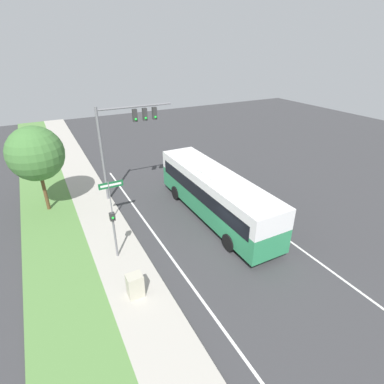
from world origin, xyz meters
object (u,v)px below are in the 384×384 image
object	(u,v)px
street_sign	(111,192)
signal_gantry	(125,132)
pedestrian_signal	(114,228)
utility_cabinet	(135,285)
bus	(215,192)

from	to	relation	value
street_sign	signal_gantry	bearing A→B (deg)	54.58
pedestrian_signal	signal_gantry	bearing A→B (deg)	67.01
street_sign	utility_cabinet	bearing A→B (deg)	-96.95
utility_cabinet	bus	bearing A→B (deg)	32.33
pedestrian_signal	street_sign	distance (m)	4.32
bus	signal_gantry	distance (m)	8.04
signal_gantry	street_sign	distance (m)	4.89
utility_cabinet	signal_gantry	bearing A→B (deg)	73.73
signal_gantry	pedestrian_signal	bearing A→B (deg)	-112.99
bus	utility_cabinet	world-z (taller)	bus
bus	street_sign	world-z (taller)	bus
signal_gantry	utility_cabinet	distance (m)	11.97
street_sign	utility_cabinet	world-z (taller)	street_sign
signal_gantry	pedestrian_signal	size ratio (longest dim) A/B	2.43
pedestrian_signal	utility_cabinet	distance (m)	3.60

